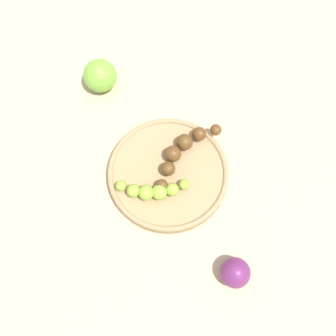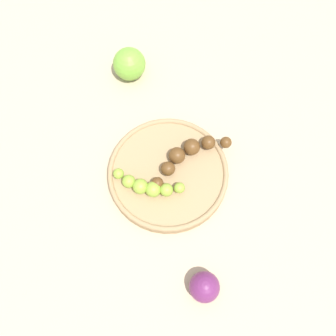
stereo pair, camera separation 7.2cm
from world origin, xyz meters
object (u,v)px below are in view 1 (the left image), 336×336
(banana_green, at_px, (153,190))
(banana_overripe, at_px, (182,150))
(plum_purple, at_px, (235,273))
(fruit_bowl, at_px, (168,173))
(apple_green, at_px, (100,76))

(banana_green, bearing_deg, banana_overripe, 144.45)
(banana_overripe, height_order, plum_purple, plum_purple)
(fruit_bowl, distance_m, apple_green, 0.25)
(fruit_bowl, bearing_deg, banana_green, -67.50)
(banana_green, xyz_separation_m, apple_green, (-0.27, 0.05, 0.00))
(apple_green, bearing_deg, banana_overripe, 10.55)
(plum_purple, bearing_deg, banana_green, -169.71)
(fruit_bowl, bearing_deg, banana_overripe, 110.86)
(banana_green, distance_m, plum_purple, 0.20)
(fruit_bowl, xyz_separation_m, apple_green, (-0.25, -0.00, 0.02))
(banana_green, relative_size, banana_overripe, 0.69)
(fruit_bowl, relative_size, apple_green, 3.36)
(apple_green, bearing_deg, banana_green, -9.66)
(apple_green, relative_size, plum_purple, 1.31)
(fruit_bowl, distance_m, banana_green, 0.05)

